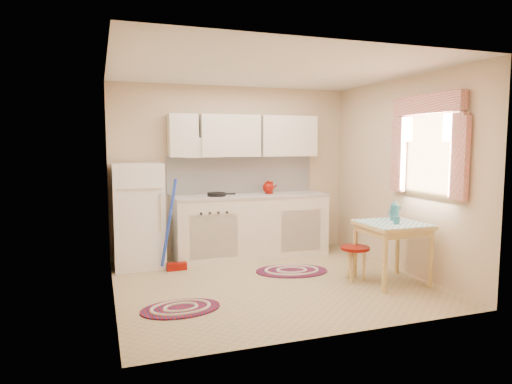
# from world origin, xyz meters

# --- Properties ---
(room_shell) EXTENTS (3.64, 3.60, 2.52)m
(room_shell) POSITION_xyz_m (0.16, 0.24, 1.60)
(room_shell) COLOR tan
(room_shell) RESTS_ON ground
(fridge) EXTENTS (0.65, 0.60, 1.40)m
(fridge) POSITION_xyz_m (-1.43, 1.25, 0.70)
(fridge) COLOR white
(fridge) RESTS_ON ground
(broom) EXTENTS (0.28, 0.13, 1.20)m
(broom) POSITION_xyz_m (-0.98, 0.90, 0.60)
(broom) COLOR blue
(broom) RESTS_ON ground
(base_cabinets) EXTENTS (2.25, 0.60, 0.88)m
(base_cabinets) POSITION_xyz_m (0.18, 1.30, 0.44)
(base_cabinets) COLOR silver
(base_cabinets) RESTS_ON ground
(countertop) EXTENTS (2.27, 0.62, 0.04)m
(countertop) POSITION_xyz_m (0.18, 1.30, 0.90)
(countertop) COLOR #B4B0AA
(countertop) RESTS_ON base_cabinets
(frying_pan) EXTENTS (0.31, 0.31, 0.05)m
(frying_pan) POSITION_xyz_m (-0.35, 1.25, 0.94)
(frying_pan) COLOR black
(frying_pan) RESTS_ON countertop
(red_kettle) EXTENTS (0.21, 0.20, 0.18)m
(red_kettle) POSITION_xyz_m (0.45, 1.30, 1.01)
(red_kettle) COLOR maroon
(red_kettle) RESTS_ON countertop
(red_canister) EXTENTS (0.13, 0.13, 0.16)m
(red_canister) POSITION_xyz_m (0.46, 1.30, 1.00)
(red_canister) COLOR maroon
(red_canister) RESTS_ON countertop
(table) EXTENTS (0.72, 0.72, 0.72)m
(table) POSITION_xyz_m (1.36, -0.47, 0.36)
(table) COLOR #E1C170
(table) RESTS_ON ground
(stool) EXTENTS (0.35, 0.35, 0.42)m
(stool) POSITION_xyz_m (0.98, -0.27, 0.21)
(stool) COLOR maroon
(stool) RESTS_ON ground
(coffee_pot) EXTENTS (0.13, 0.11, 0.26)m
(coffee_pot) POSITION_xyz_m (1.47, -0.35, 0.85)
(coffee_pot) COLOR #296C7D
(coffee_pot) RESTS_ON table
(mug) EXTENTS (0.08, 0.08, 0.10)m
(mug) POSITION_xyz_m (1.34, -0.57, 0.77)
(mug) COLOR #296C7D
(mug) RESTS_ON table
(rug_center) EXTENTS (1.05, 0.80, 0.02)m
(rug_center) POSITION_xyz_m (0.42, 0.35, 0.01)
(rug_center) COLOR maroon
(rug_center) RESTS_ON ground
(rug_left) EXTENTS (0.85, 0.60, 0.02)m
(rug_left) POSITION_xyz_m (-1.18, -0.54, 0.01)
(rug_left) COLOR maroon
(rug_left) RESTS_ON ground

